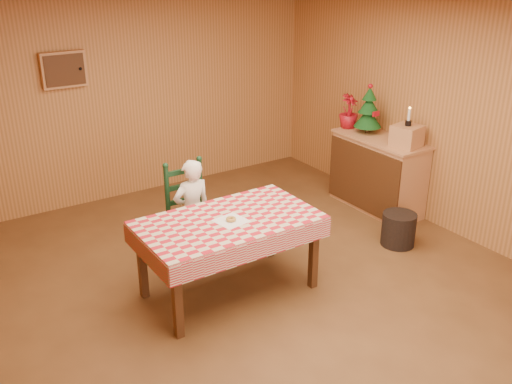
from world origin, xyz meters
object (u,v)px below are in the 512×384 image
christmas_tree (369,111)px  storage_bin (399,229)px  ladder_chair (190,215)px  crate (407,136)px  shelf_unit (377,173)px  seated_child (192,212)px  dining_table (228,227)px

christmas_tree → storage_bin: size_ratio=1.66×
ladder_chair → crate: bearing=-11.6°
shelf_unit → ladder_chair: bearing=177.2°
christmas_tree → ladder_chair: bearing=-177.2°
shelf_unit → seated_child: bearing=178.5°
ladder_chair → christmas_tree: christmas_tree is taller
crate → seated_child: bearing=169.7°
crate → christmas_tree: christmas_tree is taller
ladder_chair → shelf_unit: ladder_chair is taller
dining_table → seated_child: bearing=90.0°
ladder_chair → shelf_unit: 2.56m
seated_child → crate: size_ratio=3.75×
dining_table → christmas_tree: 2.77m
seated_child → shelf_unit: (2.56, -0.07, -0.10)m
ladder_chair → shelf_unit: bearing=-2.8°
seated_child → christmas_tree: size_ratio=1.81×
storage_bin → ladder_chair: bearing=154.2°
crate → christmas_tree: size_ratio=0.48×
dining_table → christmas_tree: christmas_tree is taller
ladder_chair → christmas_tree: bearing=2.8°
ladder_chair → crate: size_ratio=3.60×
dining_table → ladder_chair: (-0.00, 0.79, -0.18)m
storage_bin → dining_table: bearing=174.2°
dining_table → storage_bin: size_ratio=4.44×
dining_table → christmas_tree: bearing=19.5°
crate → storage_bin: crate is taller
ladder_chair → shelf_unit: (2.56, -0.13, -0.04)m
ladder_chair → crate: 2.68m
dining_table → shelf_unit: bearing=14.5°
christmas_tree → dining_table: bearing=-160.5°
dining_table → christmas_tree: (2.57, 0.91, 0.52)m
ladder_chair → storage_bin: ladder_chair is taller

